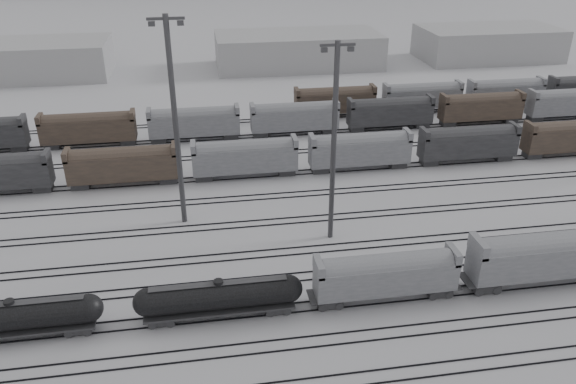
{
  "coord_description": "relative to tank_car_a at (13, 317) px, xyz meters",
  "views": [
    {
      "loc": [
        -14.76,
        -42.01,
        34.51
      ],
      "look_at": [
        -5.0,
        18.14,
        4.0
      ],
      "focal_mm": 35.0,
      "sensor_mm": 36.0,
      "label": 1
    }
  ],
  "objects": [
    {
      "name": "ground",
      "position": [
        32.6,
        -1.0,
        -2.24
      ],
      "size": [
        900.0,
        900.0,
        0.0
      ],
      "primitive_type": "plane",
      "color": "silver",
      "rests_on": "ground"
    },
    {
      "name": "tracks",
      "position": [
        32.6,
        16.5,
        -2.16
      ],
      "size": [
        220.0,
        71.5,
        0.16
      ],
      "color": "black",
      "rests_on": "ground"
    },
    {
      "name": "tank_car_a",
      "position": [
        0.0,
        0.0,
        0.0
      ],
      "size": [
        15.69,
        2.61,
        3.88
      ],
      "color": "#232326",
      "rests_on": "ground"
    },
    {
      "name": "tank_car_b",
      "position": [
        18.29,
        0.0,
        0.02
      ],
      "size": [
        15.83,
        2.64,
        3.91
      ],
      "color": "#232326",
      "rests_on": "ground"
    },
    {
      "name": "hopper_car_a",
      "position": [
        34.47,
        0.0,
        0.87
      ],
      "size": [
        14.08,
        2.8,
        5.04
      ],
      "color": "#232326",
      "rests_on": "ground"
    },
    {
      "name": "hopper_car_b",
      "position": [
        51.39,
        0.0,
        1.32
      ],
      "size": [
        16.1,
        3.2,
        5.76
      ],
      "color": "#232326",
      "rests_on": "ground"
    },
    {
      "name": "light_mast_b",
      "position": [
        14.87,
        19.1,
        11.0
      ],
      "size": [
        3.99,
        0.64,
        24.96
      ],
      "color": "#3C3C3F",
      "rests_on": "ground"
    },
    {
      "name": "light_mast_c",
      "position": [
        31.92,
        12.56,
        9.94
      ],
      "size": [
        3.67,
        0.59,
        22.97
      ],
      "color": "#3C3C3F",
      "rests_on": "ground"
    },
    {
      "name": "bg_string_near",
      "position": [
        40.6,
        31.0,
        0.56
      ],
      "size": [
        151.0,
        3.0,
        5.6
      ],
      "color": "gray",
      "rests_on": "ground"
    },
    {
      "name": "bg_string_mid",
      "position": [
        50.6,
        47.0,
        0.56
      ],
      "size": [
        151.0,
        3.0,
        5.6
      ],
      "color": "#232326",
      "rests_on": "ground"
    },
    {
      "name": "bg_string_far",
      "position": [
        68.1,
        55.0,
        0.56
      ],
      "size": [
        66.0,
        3.0,
        5.6
      ],
      "color": "#4F3F32",
      "rests_on": "ground"
    },
    {
      "name": "warehouse_mid",
      "position": [
        42.6,
        94.0,
        1.76
      ],
      "size": [
        40.0,
        18.0,
        8.0
      ],
      "primitive_type": "cube",
      "color": "#A3A3A6",
      "rests_on": "ground"
    },
    {
      "name": "warehouse_right",
      "position": [
        92.6,
        94.0,
        1.76
      ],
      "size": [
        35.0,
        18.0,
        8.0
      ],
      "primitive_type": "cube",
      "color": "#A3A3A6",
      "rests_on": "ground"
    }
  ]
}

